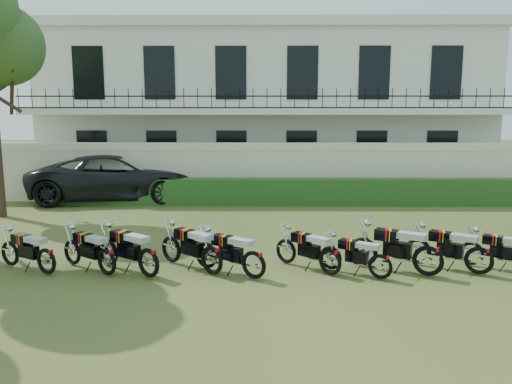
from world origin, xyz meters
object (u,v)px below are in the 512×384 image
Objects in this scene: motorcycle_5 at (330,255)px; motorcycle_8 at (480,254)px; motorcycle_2 at (148,256)px; motorcycle_6 at (381,260)px; motorcycle_4 at (254,258)px; motorcycle_7 at (428,253)px; motorcycle_0 at (46,255)px; suv at (118,177)px; motorcycle_3 at (212,253)px; motorcycle_1 at (107,255)px.

motorcycle_8 is (3.22, 0.05, 0.03)m from motorcycle_5.
motorcycle_2 is 1.20× the size of motorcycle_5.
motorcycle_6 is (1.02, -0.26, -0.03)m from motorcycle_5.
motorcycle_8 reaches higher than motorcycle_6.
motorcycle_7 is (3.72, 0.21, 0.05)m from motorcycle_4.
motorcycle_5 reaches higher than motorcycle_6.
motorcycle_2 is 4.90m from motorcycle_6.
motorcycle_0 is at bearing 119.14° from motorcycle_7.
motorcycle_4 is at bearing -156.74° from suv.
motorcycle_0 is 1.03× the size of motorcycle_3.
motorcycle_3 is 1.13× the size of motorcycle_5.
motorcycle_6 is 1.08m from motorcycle_7.
motorcycle_0 is 2.27m from motorcycle_2.
motorcycle_6 is at bearing -55.94° from motorcycle_1.
motorcycle_3 reaches higher than motorcycle_6.
motorcycle_3 is (1.32, 0.21, -0.01)m from motorcycle_2.
motorcycle_1 is 4.81m from motorcycle_5.
motorcycle_4 reaches higher than motorcycle_6.
motorcycle_0 is at bearing 120.00° from motorcycle_4.
motorcycle_4 is at bearing -66.43° from motorcycle_3.
motorcycle_1 is 0.98× the size of motorcycle_3.
motorcycle_2 is 10.01m from suv.
motorcycle_2 is at bearing -167.70° from suv.
motorcycle_5 is 2.08m from motorcycle_7.
motorcycle_1 is at bearing 117.38° from motorcycle_2.
motorcycle_4 is (0.91, -0.27, -0.02)m from motorcycle_3.
suv is at bearing 82.32° from motorcycle_8.
motorcycle_5 is (2.55, 0.01, -0.04)m from motorcycle_3.
motorcycle_4 is 0.25× the size of suv.
motorcycle_4 is at bearing 123.96° from motorcycle_6.
motorcycle_3 is at bearing 132.67° from motorcycle_5.
motorcycle_5 is (3.88, 0.22, -0.05)m from motorcycle_2.
motorcycle_6 is (3.57, -0.25, -0.07)m from motorcycle_3.
motorcycle_7 is at bearing -53.58° from motorcycle_4.
suv reaches higher than motorcycle_6.
motorcycle_0 is at bearing 123.96° from motorcycle_1.
suv is (-2.37, 9.29, 0.46)m from motorcycle_1.
motorcycle_3 is 0.24× the size of suv.
suv is at bearing 66.70° from motorcycle_3.
motorcycle_3 is at bearing -44.65° from motorcycle_2.
motorcycle_2 is 1.15× the size of motorcycle_6.
motorcycle_8 is at bearing -138.36° from suv.
motorcycle_0 is at bearing 132.73° from motorcycle_5.
motorcycle_0 is 1.00× the size of motorcycle_4.
motorcycle_0 is 8.22m from motorcycle_7.
motorcycle_4 is at bearing -55.18° from motorcycle_2.
motorcycle_4 is 0.87× the size of motorcycle_7.
motorcycle_3 reaches higher than motorcycle_1.
motorcycle_8 is (4.87, 0.33, 0.01)m from motorcycle_4.
motorcycle_0 is 4.50m from motorcycle_4.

